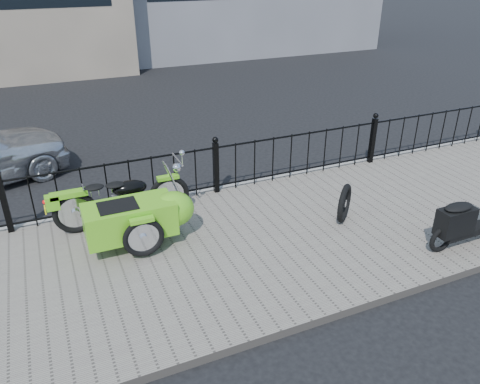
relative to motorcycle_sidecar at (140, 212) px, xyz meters
name	(u,v)px	position (x,y,z in m)	size (l,w,h in m)	color
ground	(245,230)	(1.64, -0.23, -0.59)	(120.00, 120.00, 0.00)	black
sidewalk	(259,242)	(1.64, -0.73, -0.53)	(30.00, 3.80, 0.12)	slate
curb	(214,191)	(1.64, 1.21, -0.53)	(30.00, 0.10, 0.12)	gray
iron_fence	(216,168)	(1.64, 1.07, -0.01)	(14.11, 0.11, 1.08)	black
motorcycle_sidecar	(140,212)	(0.00, 0.00, 0.00)	(2.28, 1.48, 0.98)	black
scooter	(467,221)	(4.40, -2.10, -0.07)	(1.55, 0.45, 1.05)	black
spare_tire	(344,203)	(3.16, -0.77, -0.15)	(0.65, 0.65, 0.09)	black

